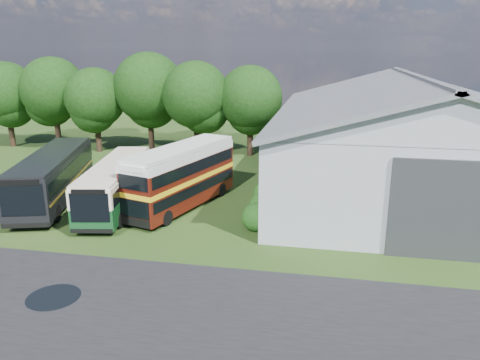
% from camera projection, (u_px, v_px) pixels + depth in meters
% --- Properties ---
extents(ground, '(120.00, 120.00, 0.00)m').
position_uv_depth(ground, '(119.00, 268.00, 21.95)').
color(ground, '#193410').
rests_on(ground, ground).
extents(asphalt_road, '(60.00, 8.00, 0.02)m').
position_uv_depth(asphalt_road, '(156.00, 309.00, 18.57)').
color(asphalt_road, black).
rests_on(asphalt_road, ground).
extents(puddle, '(2.20, 2.20, 0.01)m').
position_uv_depth(puddle, '(54.00, 298.00, 19.39)').
color(puddle, black).
rests_on(puddle, ground).
extents(storage_shed, '(18.80, 24.80, 8.15)m').
position_uv_depth(storage_shed, '(410.00, 132.00, 33.14)').
color(storage_shed, gray).
rests_on(storage_shed, ground).
extents(tree_far_left, '(6.12, 6.12, 8.64)m').
position_uv_depth(tree_far_left, '(6.00, 92.00, 47.29)').
color(tree_far_left, black).
rests_on(tree_far_left, ground).
extents(tree_left_a, '(6.46, 6.46, 9.12)m').
position_uv_depth(tree_left_a, '(53.00, 90.00, 46.76)').
color(tree_left_a, black).
rests_on(tree_left_a, ground).
extents(tree_left_b, '(5.78, 5.78, 8.16)m').
position_uv_depth(tree_left_b, '(95.00, 98.00, 45.07)').
color(tree_left_b, black).
rests_on(tree_left_b, ground).
extents(tree_mid, '(6.80, 6.80, 9.60)m').
position_uv_depth(tree_mid, '(149.00, 88.00, 45.12)').
color(tree_mid, black).
rests_on(tree_mid, ground).
extents(tree_right_a, '(6.26, 6.26, 8.83)m').
position_uv_depth(tree_right_a, '(196.00, 95.00, 43.40)').
color(tree_right_a, black).
rests_on(tree_right_a, ground).
extents(tree_right_b, '(5.98, 5.98, 8.45)m').
position_uv_depth(tree_right_b, '(250.00, 98.00, 43.31)').
color(tree_right_b, black).
rests_on(tree_right_b, ground).
extents(shrub_front, '(1.70, 1.70, 1.70)m').
position_uv_depth(shrub_front, '(257.00, 230.00, 26.59)').
color(shrub_front, '#194714').
rests_on(shrub_front, ground).
extents(shrub_mid, '(1.60, 1.60, 1.60)m').
position_uv_depth(shrub_mid, '(262.00, 217.00, 28.47)').
color(shrub_mid, '#194714').
rests_on(shrub_mid, ground).
extents(shrub_back, '(1.80, 1.80, 1.80)m').
position_uv_depth(shrub_back, '(266.00, 207.00, 30.36)').
color(shrub_back, '#194714').
rests_on(shrub_back, ground).
extents(bus_green_single, '(4.27, 10.77, 2.90)m').
position_uv_depth(bus_green_single, '(116.00, 184.00, 29.99)').
color(bus_green_single, black).
rests_on(bus_green_single, ground).
extents(bus_maroon_double, '(4.99, 9.61, 4.01)m').
position_uv_depth(bus_maroon_double, '(182.00, 177.00, 29.81)').
color(bus_maroon_double, black).
rests_on(bus_maroon_double, ground).
extents(bus_dark_single, '(5.92, 12.01, 3.23)m').
position_uv_depth(bus_dark_single, '(53.00, 176.00, 31.14)').
color(bus_dark_single, black).
rests_on(bus_dark_single, ground).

